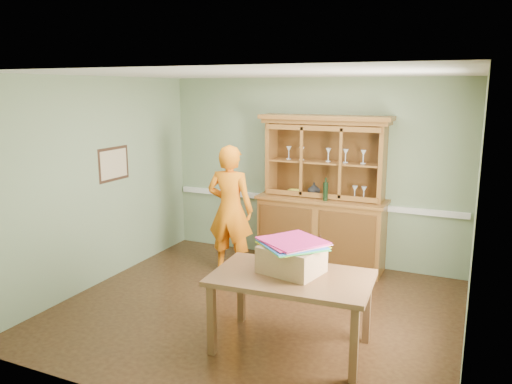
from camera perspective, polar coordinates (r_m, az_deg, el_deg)
The scene contains 14 objects.
floor at distance 6.01m, azimuth 0.00°, elevation -13.32°, with size 4.50×4.50×0.00m, color #4D3119.
ceiling at distance 5.44m, azimuth 0.00°, elevation 13.36°, with size 4.50×4.50×0.00m, color white.
wall_back at distance 7.41m, azimuth 6.37°, elevation 2.40°, with size 4.50×4.50×0.00m, color gray.
wall_left at distance 6.79m, azimuth -17.58°, elevation 1.06°, with size 4.00×4.00×0.00m, color gray.
wall_right at distance 5.10m, azimuth 23.73°, elevation -2.84°, with size 4.00×4.00×0.00m, color gray.
wall_front at distance 3.90m, azimuth -12.24°, elevation -6.45°, with size 4.50×4.50×0.00m, color gray.
chair_rail at distance 7.47m, azimuth 6.23°, elevation -1.03°, with size 4.41×0.05×0.08m, color white.
framed_map at distance 6.97m, azimuth -15.92°, elevation 3.09°, with size 0.03×0.60×0.46m.
window_panel at distance 4.78m, azimuth 23.57°, elevation -1.93°, with size 0.03×0.96×1.36m.
china_hutch at distance 7.23m, azimuth 7.54°, elevation -2.60°, with size 1.86×0.61×2.18m.
dining_table at distance 4.95m, azimuth 4.07°, elevation -10.46°, with size 1.59×1.02×0.77m.
cardboard_box at distance 4.96m, azimuth 4.07°, elevation -7.68°, with size 0.57×0.45×0.26m, color #A88156.
kite_stack at distance 4.93m, azimuth 4.15°, elevation -5.85°, with size 0.76×0.76×0.05m.
person at distance 6.91m, azimuth -2.96°, elevation -2.02°, with size 0.66×0.43×1.80m, color orange.
Camera 1 is at (2.23, -4.96, 2.56)m, focal length 35.00 mm.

